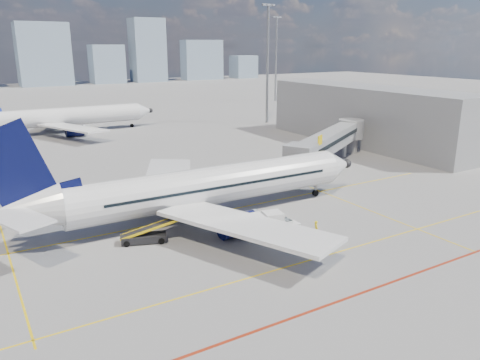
% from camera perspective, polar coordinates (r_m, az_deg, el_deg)
% --- Properties ---
extents(ground, '(420.00, 420.00, 0.00)m').
position_cam_1_polar(ground, '(42.85, 2.42, -7.03)').
color(ground, gray).
rests_on(ground, ground).
extents(apron_markings, '(90.00, 35.12, 0.01)m').
position_cam_1_polar(apron_markings, '(39.61, 4.86, -9.07)').
color(apron_markings, '#DBB40B').
rests_on(apron_markings, ground).
extents(jet_bridge, '(23.55, 15.78, 6.30)m').
position_cam_1_polar(jet_bridge, '(68.55, 11.19, 4.76)').
color(jet_bridge, gray).
rests_on(jet_bridge, ground).
extents(terminal_block, '(10.00, 42.00, 10.00)m').
position_cam_1_polar(terminal_block, '(86.12, 15.40, 7.60)').
color(terminal_block, gray).
rests_on(terminal_block, ground).
extents(floodlight_mast_ne, '(3.20, 0.61, 25.45)m').
position_cam_1_polar(floodlight_mast_ne, '(106.32, 3.38, 14.28)').
color(floodlight_mast_ne, gray).
rests_on(floodlight_mast_ne, ground).
extents(floodlight_mast_far, '(3.20, 0.61, 25.45)m').
position_cam_1_polar(floodlight_mast_far, '(150.46, 4.42, 14.77)').
color(floodlight_mast_far, gray).
rests_on(floodlight_mast_far, ground).
extents(distant_skyline, '(245.22, 15.74, 29.50)m').
position_cam_1_polar(distant_skyline, '(223.97, -26.11, 13.13)').
color(distant_skyline, '#778DA5').
rests_on(distant_skyline, ground).
extents(main_aircraft, '(39.35, 34.29, 11.47)m').
position_cam_1_polar(main_aircraft, '(46.38, -5.06, -1.02)').
color(main_aircraft, silver).
rests_on(main_aircraft, ground).
extents(second_aircraft, '(37.21, 32.43, 10.91)m').
position_cam_1_polar(second_aircraft, '(99.69, -20.88, 7.18)').
color(second_aircraft, silver).
rests_on(second_aircraft, ground).
extents(baggage_tug, '(1.98, 1.19, 1.37)m').
position_cam_1_polar(baggage_tug, '(43.93, 5.85, -5.58)').
color(baggage_tug, silver).
rests_on(baggage_tug, ground).
extents(cargo_dolly, '(4.11, 2.45, 2.11)m').
position_cam_1_polar(cargo_dolly, '(42.99, 2.82, -5.29)').
color(cargo_dolly, black).
rests_on(cargo_dolly, ground).
extents(belt_loader, '(5.64, 2.95, 2.28)m').
position_cam_1_polar(belt_loader, '(42.44, -11.45, -6.72)').
color(belt_loader, black).
rests_on(belt_loader, ground).
extents(ramp_worker, '(0.56, 0.69, 1.66)m').
position_cam_1_polar(ramp_worker, '(43.00, 9.26, -5.96)').
color(ramp_worker, yellow).
rests_on(ramp_worker, ground).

